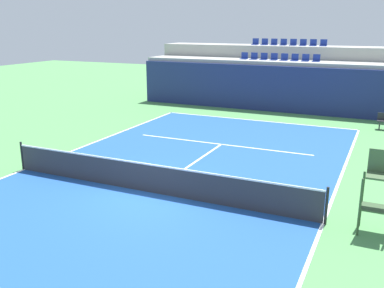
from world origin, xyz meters
The scene contains 14 objects.
ground_plane centered at (0.00, 0.00, 0.00)m, with size 80.00×80.00×0.00m, color #4C8C4C.
court_surface centered at (0.00, 0.00, 0.01)m, with size 11.00×24.00×0.01m, color #1E4C99.
baseline_far centered at (0.00, 11.95, 0.01)m, with size 11.00×0.10×0.00m, color white.
sideline_left centered at (-5.45, 0.00, 0.01)m, with size 0.10×24.00×0.00m, color white.
sideline_right centered at (5.45, 0.00, 0.01)m, with size 0.10×24.00×0.00m, color white.
service_line_far centered at (0.00, 6.40, 0.01)m, with size 8.26×0.10×0.00m, color white.
centre_service_line centered at (0.00, 3.20, 0.01)m, with size 0.10×6.40×0.00m, color white.
back_wall centered at (0.00, 15.01, 1.41)m, with size 17.76×0.30×2.82m, color navy.
stands_tier_lower centered at (0.00, 16.36, 1.52)m, with size 17.76×2.40×3.05m, color #9E9E99.
stands_tier_upper centered at (0.00, 18.76, 1.94)m, with size 17.76×2.40×3.87m, color #9E9E99.
seating_row_lower centered at (0.00, 16.46, 3.17)m, with size 5.09×0.44×0.44m.
seating_row_upper centered at (0.00, 18.86, 4.00)m, with size 5.09×0.44×0.44m.
tennis_net centered at (0.00, 0.00, 0.51)m, with size 11.08×0.08×1.07m.
umpire_chair centered at (6.70, 0.06, 1.19)m, with size 0.76×0.66×2.20m.
Camera 1 is at (6.74, -11.36, 5.29)m, focal length 40.55 mm.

